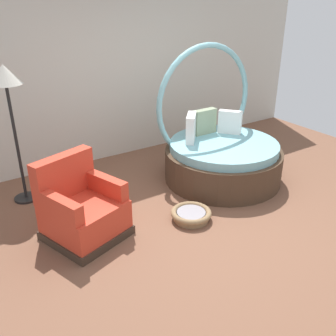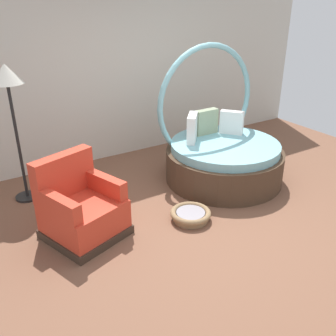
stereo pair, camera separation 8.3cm
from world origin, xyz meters
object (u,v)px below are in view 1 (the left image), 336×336
at_px(round_daybed, 220,153).
at_px(red_armchair, 81,210).
at_px(pet_basket, 191,214).
at_px(floor_lamp, 7,88).

bearing_deg(round_daybed, red_armchair, -172.83).
relative_size(round_daybed, red_armchair, 1.94).
bearing_deg(pet_basket, floor_lamp, 133.35).
height_order(red_armchair, floor_lamp, floor_lamp).
relative_size(red_armchair, pet_basket, 1.97).
bearing_deg(red_armchair, pet_basket, -19.37).
height_order(red_armchair, pet_basket, red_armchair).
distance_m(pet_basket, floor_lamp, 2.73).
relative_size(pet_basket, floor_lamp, 0.28).
xyz_separation_m(red_armchair, floor_lamp, (-0.34, 1.24, 1.20)).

